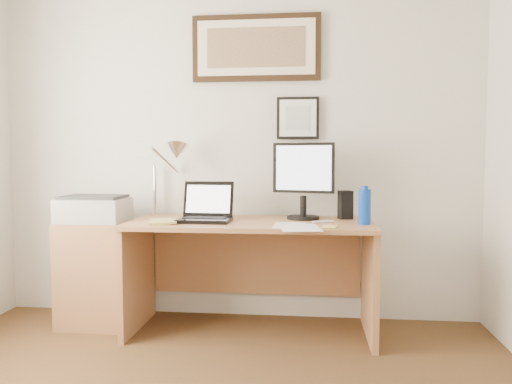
# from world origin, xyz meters

# --- Properties ---
(wall_back) EXTENTS (3.50, 0.02, 2.50)m
(wall_back) POSITION_xyz_m (0.00, 2.00, 1.25)
(wall_back) COLOR silver
(wall_back) RESTS_ON ground
(side_cabinet) EXTENTS (0.50, 0.40, 0.73)m
(side_cabinet) POSITION_xyz_m (-0.92, 1.68, 0.36)
(side_cabinet) COLOR #9D6842
(side_cabinet) RESTS_ON floor
(water_bottle) EXTENTS (0.08, 0.08, 0.22)m
(water_bottle) POSITION_xyz_m (0.88, 1.55, 0.86)
(water_bottle) COLOR #0D3BB5
(water_bottle) RESTS_ON desk
(bottle_cap) EXTENTS (0.04, 0.04, 0.02)m
(bottle_cap) POSITION_xyz_m (0.88, 1.55, 0.98)
(bottle_cap) COLOR #0D3BB5
(bottle_cap) RESTS_ON water_bottle
(speaker) EXTENTS (0.11, 0.10, 0.19)m
(speaker) POSITION_xyz_m (0.78, 1.81, 0.85)
(speaker) COLOR black
(speaker) RESTS_ON desk
(paper_sheet_a) EXTENTS (0.20, 0.28, 0.00)m
(paper_sheet_a) POSITION_xyz_m (0.41, 1.45, 0.75)
(paper_sheet_a) COLOR silver
(paper_sheet_a) RESTS_ON desk
(paper_sheet_b) EXTENTS (0.28, 0.36, 0.00)m
(paper_sheet_b) POSITION_xyz_m (0.48, 1.34, 0.75)
(paper_sheet_b) COLOR silver
(paper_sheet_b) RESTS_ON desk
(sticky_pad) EXTENTS (0.10, 0.10, 0.01)m
(sticky_pad) POSITION_xyz_m (0.66, 1.37, 0.76)
(sticky_pad) COLOR #DFE06A
(sticky_pad) RESTS_ON desk
(marker_pen) EXTENTS (0.14, 0.06, 0.02)m
(marker_pen) POSITION_xyz_m (0.62, 1.58, 0.76)
(marker_pen) COLOR white
(marker_pen) RESTS_ON desk
(book) EXTENTS (0.23, 0.27, 0.02)m
(book) POSITION_xyz_m (-0.48, 1.46, 0.76)
(book) COLOR tan
(book) RESTS_ON desk
(desk) EXTENTS (1.60, 0.70, 0.75)m
(desk) POSITION_xyz_m (0.15, 1.72, 0.51)
(desk) COLOR #9D6842
(desk) RESTS_ON floor
(laptop) EXTENTS (0.35, 0.30, 0.26)m
(laptop) POSITION_xyz_m (-0.15, 1.61, 0.81)
(laptop) COLOR black
(laptop) RESTS_ON desk
(lcd_monitor) EXTENTS (0.42, 0.22, 0.52)m
(lcd_monitor) POSITION_xyz_m (0.49, 1.77, 1.04)
(lcd_monitor) COLOR black
(lcd_monitor) RESTS_ON desk
(printer) EXTENTS (0.44, 0.34, 0.18)m
(printer) POSITION_xyz_m (-0.94, 1.65, 0.82)
(printer) COLOR #AAAAAD
(printer) RESTS_ON side_cabinet
(desk_lamp) EXTENTS (0.29, 0.27, 0.53)m
(desk_lamp) POSITION_xyz_m (-0.41, 1.81, 1.19)
(desk_lamp) COLOR white
(desk_lamp) RESTS_ON desk
(picture_large) EXTENTS (0.92, 0.04, 0.47)m
(picture_large) POSITION_xyz_m (0.15, 1.97, 1.95)
(picture_large) COLOR black
(picture_large) RESTS_ON wall_back
(picture_small) EXTENTS (0.30, 0.03, 0.30)m
(picture_small) POSITION_xyz_m (0.45, 1.97, 1.45)
(picture_small) COLOR black
(picture_small) RESTS_ON wall_back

